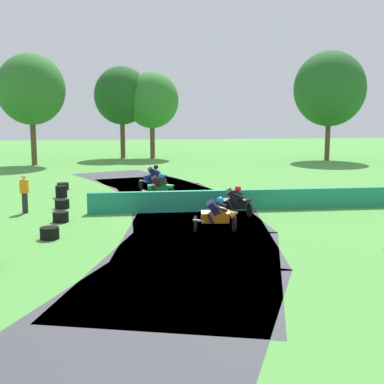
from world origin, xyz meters
name	(u,v)px	position (x,y,z in m)	size (l,w,h in m)	color
ground_plane	(191,211)	(0.00, 0.00, 0.00)	(120.00, 120.00, 0.00)	#4C933D
track_asphalt	(166,212)	(-1.08, 0.00, 0.00)	(9.40, 32.96, 0.01)	#3D3D42
safety_barrier	(315,198)	(5.58, 0.01, 0.45)	(0.30, 19.94, 0.90)	#1E8466
motorcycle_lead_orange	(217,215)	(0.43, -3.96, 0.63)	(1.69, 0.92, 1.42)	black
motorcycle_chase_black	(235,202)	(1.60, -1.55, 0.64)	(1.68, 0.85, 1.43)	black
motorcycle_trailing_green	(160,187)	(-1.16, 2.83, 0.65)	(1.68, 0.77, 1.43)	black
motorcycle_fourth_blue	(154,177)	(-1.19, 6.69, 0.66)	(1.71, 1.04, 1.43)	black
tire_stack_mid_a	(50,233)	(-5.35, -4.14, 0.20)	(0.64, 0.64, 0.40)	black
tire_stack_mid_b	(61,217)	(-5.31, -1.45, 0.20)	(0.61, 0.61, 0.40)	black
tire_stack_far	(62,204)	(-5.60, 1.45, 0.20)	(0.64, 0.64, 0.40)	black
tire_stack_extra_a	(61,192)	(-6.00, 4.46, 0.30)	(0.57, 0.57, 0.60)	black
tire_stack_extra_b	(63,186)	(-6.22, 7.00, 0.20)	(0.63, 0.63, 0.40)	black
track_marshal	(25,194)	(-7.03, 0.59, 0.82)	(0.34, 0.24, 1.63)	#232328
tree_far_left	(31,89)	(-10.13, 21.07, 6.05)	(5.38, 5.38, 8.89)	brown
tree_far_right	(122,96)	(-3.00, 26.59, 5.77)	(5.07, 5.07, 8.45)	brown
tree_mid_rise	(152,100)	(-0.25, 26.12, 5.35)	(4.90, 4.90, 7.95)	brown
tree_behind_barrier	(330,89)	(15.15, 22.02, 6.30)	(6.26, 6.26, 9.60)	brown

